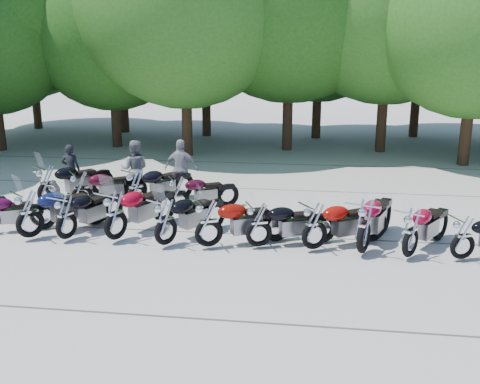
# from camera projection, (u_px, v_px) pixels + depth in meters

# --- Properties ---
(ground) EXTENTS (90.00, 90.00, 0.00)m
(ground) POSITION_uv_depth(u_px,v_px,m) (231.00, 256.00, 12.64)
(ground) COLOR #9C978C
(ground) RESTS_ON ground
(tree_2) EXTENTS (7.31, 7.31, 8.97)m
(tree_2) POSITION_uv_depth(u_px,v_px,m) (111.00, 26.00, 24.49)
(tree_2) COLOR #3A2614
(tree_2) RESTS_ON ground
(tree_6) EXTENTS (8.00, 8.00, 9.82)m
(tree_6) POSITION_uv_depth(u_px,v_px,m) (479.00, 9.00, 20.50)
(tree_6) COLOR #3A2614
(tree_6) RESTS_ON ground
(tree_9) EXTENTS (7.59, 7.59, 9.32)m
(tree_9) POSITION_uv_depth(u_px,v_px,m) (29.00, 25.00, 29.80)
(tree_9) COLOR #3A2614
(tree_9) RESTS_ON ground
(tree_10) EXTENTS (7.78, 7.78, 9.55)m
(tree_10) POSITION_uv_depth(u_px,v_px,m) (120.00, 22.00, 28.49)
(tree_10) COLOR #3A2614
(tree_10) RESTS_ON ground
(tree_11) EXTENTS (7.56, 7.56, 9.28)m
(tree_11) POSITION_uv_depth(u_px,v_px,m) (205.00, 24.00, 27.42)
(tree_11) COLOR #3A2614
(tree_11) RESTS_ON ground
(tree_12) EXTENTS (7.88, 7.88, 9.67)m
(tree_12) POSITION_uv_depth(u_px,v_px,m) (320.00, 19.00, 26.68)
(tree_12) COLOR #3A2614
(tree_12) RESTS_ON ground
(tree_13) EXTENTS (8.31, 8.31, 10.20)m
(tree_13) POSITION_uv_depth(u_px,v_px,m) (423.00, 12.00, 26.92)
(tree_13) COLOR #3A2614
(tree_13) RESTS_ON ground
(motorcycle_2) EXTENTS (2.12, 2.39, 1.39)m
(motorcycle_2) POSITION_uv_depth(u_px,v_px,m) (29.00, 213.00, 13.50)
(motorcycle_2) COLOR #0D143A
(motorcycle_2) RESTS_ON ground
(motorcycle_3) EXTENTS (1.46, 2.38, 1.29)m
(motorcycle_3) POSITION_uv_depth(u_px,v_px,m) (66.00, 216.00, 13.44)
(motorcycle_3) COLOR black
(motorcycle_3) RESTS_ON ground
(motorcycle_4) EXTENTS (1.74, 2.60, 1.42)m
(motorcycle_4) POSITION_uv_depth(u_px,v_px,m) (115.00, 214.00, 13.35)
(motorcycle_4) COLOR #9B051A
(motorcycle_4) RESTS_ON ground
(motorcycle_5) EXTENTS (1.85, 2.37, 1.33)m
(motorcycle_5) POSITION_uv_depth(u_px,v_px,m) (166.00, 220.00, 13.03)
(motorcycle_5) COLOR black
(motorcycle_5) RESTS_ON ground
(motorcycle_6) EXTENTS (2.42, 1.70, 1.33)m
(motorcycle_6) POSITION_uv_depth(u_px,v_px,m) (209.00, 222.00, 12.90)
(motorcycle_6) COLOR #770B04
(motorcycle_6) RESTS_ON ground
(motorcycle_7) EXTENTS (2.28, 1.45, 1.24)m
(motorcycle_7) POSITION_uv_depth(u_px,v_px,m) (259.00, 223.00, 12.94)
(motorcycle_7) COLOR black
(motorcycle_7) RESTS_ON ground
(motorcycle_8) EXTENTS (2.32, 1.84, 1.31)m
(motorcycle_8) POSITION_uv_depth(u_px,v_px,m) (315.00, 225.00, 12.75)
(motorcycle_8) COLOR #970B05
(motorcycle_8) RESTS_ON ground
(motorcycle_9) EXTENTS (1.62, 2.69, 1.45)m
(motorcycle_9) POSITION_uv_depth(u_px,v_px,m) (364.00, 225.00, 12.50)
(motorcycle_9) COLOR maroon
(motorcycle_9) RESTS_ON ground
(motorcycle_10) EXTENTS (1.85, 2.34, 1.31)m
(motorcycle_10) POSITION_uv_depth(u_px,v_px,m) (411.00, 231.00, 12.29)
(motorcycle_10) COLOR maroon
(motorcycle_10) RESTS_ON ground
(motorcycle_11) EXTENTS (2.14, 1.32, 1.16)m
(motorcycle_11) POSITION_uv_depth(u_px,v_px,m) (463.00, 236.00, 12.20)
(motorcycle_11) COLOR black
(motorcycle_11) RESTS_ON ground
(motorcycle_14) EXTENTS (2.10, 2.37, 1.38)m
(motorcycle_14) POSITION_uv_depth(u_px,v_px,m) (48.00, 183.00, 16.30)
(motorcycle_14) COLOR black
(motorcycle_14) RESTS_ON ground
(motorcycle_15) EXTENTS (2.17, 1.87, 1.25)m
(motorcycle_15) POSITION_uv_depth(u_px,v_px,m) (82.00, 188.00, 16.02)
(motorcycle_15) COLOR #3F0816
(motorcycle_15) RESTS_ON ground
(motorcycle_16) EXTENTS (1.99, 2.39, 1.36)m
(motorcycle_16) POSITION_uv_depth(u_px,v_px,m) (137.00, 187.00, 15.88)
(motorcycle_16) COLOR black
(motorcycle_16) RESTS_ON ground
(motorcycle_17) EXTENTS (2.09, 1.56, 1.16)m
(motorcycle_17) POSITION_uv_depth(u_px,v_px,m) (179.00, 192.00, 15.75)
(motorcycle_17) COLOR #340717
(motorcycle_17) RESTS_ON ground
(rider_0) EXTENTS (0.61, 0.42, 1.60)m
(rider_0) POSITION_uv_depth(u_px,v_px,m) (71.00, 170.00, 17.58)
(rider_0) COLOR black
(rider_0) RESTS_ON ground
(rider_1) EXTENTS (0.95, 0.78, 1.79)m
(rider_1) POSITION_uv_depth(u_px,v_px,m) (135.00, 169.00, 17.23)
(rider_1) COLOR gray
(rider_1) RESTS_ON ground
(rider_2) EXTENTS (1.09, 0.51, 1.82)m
(rider_2) POSITION_uv_depth(u_px,v_px,m) (181.00, 169.00, 17.19)
(rider_2) COLOR #969699
(rider_2) RESTS_ON ground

